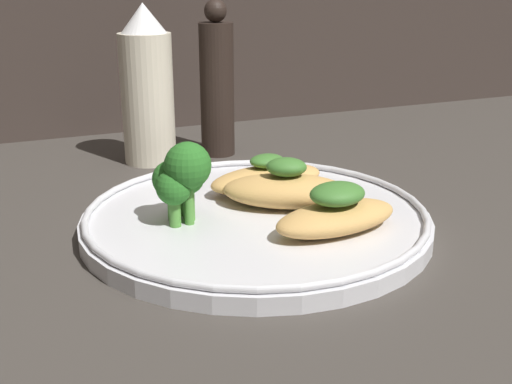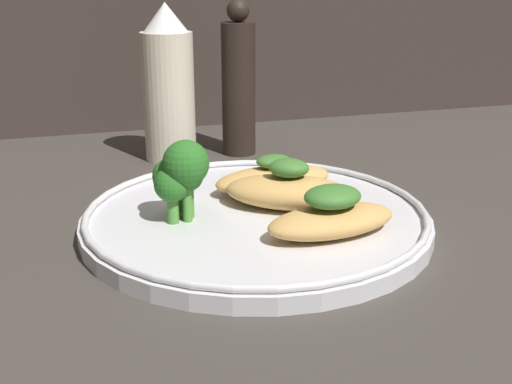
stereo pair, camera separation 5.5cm
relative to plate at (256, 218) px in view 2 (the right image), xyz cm
name	(u,v)px [view 2 (the right image)]	position (x,y,z in cm)	size (l,w,h in cm)	color
ground_plane	(256,234)	(0.00, 0.00, -1.49)	(180.00, 180.00, 1.00)	#3D3833
plate	(256,218)	(0.00, 0.00, 0.00)	(30.14, 30.14, 2.00)	silver
grilled_meat_front	(332,216)	(4.43, -6.13, 1.98)	(11.49, 6.19, 4.10)	tan
grilled_meat_middle	(288,190)	(3.24, 0.80, 2.01)	(12.57, 10.14, 4.44)	tan
grilled_meat_back	(273,178)	(3.28, 5.17, 1.74)	(11.86, 5.93, 3.61)	tan
broccoli_bunch	(180,175)	(-6.36, 0.77, 4.31)	(4.65, 5.50, 7.02)	#4C8E38
sauce_bottle	(168,87)	(-3.39, 23.93, 7.63)	(5.97, 5.97, 18.02)	beige
pepper_grinder	(239,85)	(5.01, 23.93, 7.43)	(4.04, 4.04, 18.26)	black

